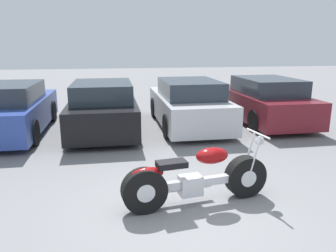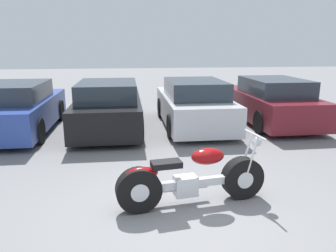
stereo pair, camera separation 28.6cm
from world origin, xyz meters
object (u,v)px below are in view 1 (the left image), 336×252
Objects in this scene: parked_car_black at (103,108)px; parked_car_maroon at (263,101)px; parked_car_blue at (10,110)px; parked_car_silver at (188,104)px; motorcycle at (196,179)px.

parked_car_maroon is at bearing 3.22° from parked_car_black.
parked_car_blue is 2.48m from parked_car_black.
parked_car_blue is 1.00× the size of parked_car_silver.
parked_car_black reaches higher than motorcycle.
motorcycle is at bearing -124.65° from parked_car_maroon.
motorcycle is 0.55× the size of parked_car_blue.
motorcycle is 0.55× the size of parked_car_silver.
parked_car_silver is at bearing 78.24° from motorcycle.
parked_car_maroon is at bearing 55.35° from motorcycle.
parked_car_blue and parked_car_silver have the same top height.
parked_car_silver is at bearing 2.63° from parked_car_black.
parked_car_blue and parked_car_maroon have the same top height.
parked_car_black is (2.48, -0.04, 0.00)m from parked_car_blue.
parked_car_blue is at bearing 179.05° from parked_car_black.
parked_car_blue is at bearing -179.16° from parked_car_silver.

